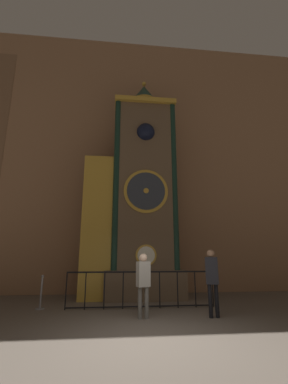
{
  "coord_description": "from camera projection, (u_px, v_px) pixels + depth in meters",
  "views": [
    {
      "loc": [
        -0.74,
        -5.6,
        1.62
      ],
      "look_at": [
        0.39,
        4.97,
        4.26
      ],
      "focal_mm": 24.0,
      "sensor_mm": 36.0,
      "label": 1
    }
  ],
  "objects": [
    {
      "name": "railing_fence",
      "position": [
        142.0,
        288.0,
        8.21
      ],
      "size": [
        4.74,
        0.05,
        1.13
      ],
      "color": "black",
      "rests_on": "ground_plane"
    },
    {
      "name": "visitor_far",
      "position": [
        212.0,
        275.0,
        7.11
      ],
      "size": [
        0.39,
        0.32,
        1.79
      ],
      "rotation": [
        0.0,
        0.0,
        -0.34
      ],
      "color": "black",
      "rests_on": "ground_plane"
    },
    {
      "name": "clock_tower",
      "position": [
        136.0,
        196.0,
        10.85
      ],
      "size": [
        4.03,
        1.83,
        9.68
      ],
      "color": "brown",
      "rests_on": "ground_plane"
    },
    {
      "name": "stanchion_post",
      "position": [
        41.0,
        298.0,
        8.02
      ],
      "size": [
        0.28,
        0.28,
        1.02
      ],
      "color": "gray",
      "rests_on": "ground_plane"
    },
    {
      "name": "visitor_near",
      "position": [
        143.0,
        278.0,
        6.97
      ],
      "size": [
        0.39,
        0.32,
        1.67
      ],
      "rotation": [
        0.0,
        0.0,
        0.34
      ],
      "color": "#58554F",
      "rests_on": "ground_plane"
    },
    {
      "name": "ground_plane",
      "position": [
        151.0,
        339.0,
        5.09
      ],
      "size": [
        28.0,
        28.0,
        0.0
      ],
      "primitive_type": "plane",
      "color": "brown"
    },
    {
      "name": "cathedral_back_wall",
      "position": [
        131.0,
        155.0,
        12.95
      ],
      "size": [
        24.0,
        0.32,
        13.17
      ],
      "color": "#936B4C",
      "rests_on": "ground_plane"
    }
  ]
}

